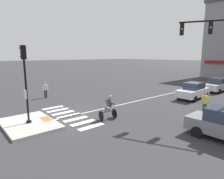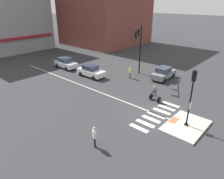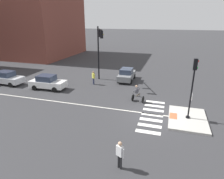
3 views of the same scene
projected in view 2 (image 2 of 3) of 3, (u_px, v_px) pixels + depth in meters
ground_plane at (159, 116)px, 18.90m from camera, size 300.00×300.00×0.00m
traffic_island at (186, 126)px, 17.28m from camera, size 4.24×2.93×0.15m
tactile_pad_front at (174, 120)px, 17.93m from camera, size 1.10×0.60×0.01m
signal_pole at (191, 94)px, 16.10m from camera, size 0.44×0.38×4.80m
crosswalk_stripe_a at (139, 128)px, 17.09m from camera, size 0.44×1.80×0.01m
crosswalk_stripe_b at (145, 123)px, 17.74m from camera, size 0.44×1.80×0.01m
crosswalk_stripe_c at (151, 119)px, 18.39m from camera, size 0.44×1.80×0.01m
crosswalk_stripe_d at (157, 115)px, 19.03m from camera, size 0.44×1.80×0.01m
crosswalk_stripe_e at (162, 111)px, 19.68m from camera, size 0.44×1.80×0.01m
crosswalk_stripe_f at (166, 108)px, 20.32m from camera, size 0.44×1.80×0.01m
crosswalk_stripe_g at (171, 104)px, 20.97m from camera, size 0.44×1.80×0.01m
lane_centre_line at (87, 87)px, 25.11m from camera, size 0.14×28.00×0.01m
traffic_light_mast at (139, 43)px, 26.86m from camera, size 4.05×2.14×6.81m
building_corner_left at (105, 4)px, 48.13m from camera, size 17.28×16.50×17.77m
car_white_eastbound_far at (91, 71)px, 28.34m from camera, size 1.95×4.16×1.64m
car_grey_cross_right at (164, 73)px, 27.51m from camera, size 4.13×1.90×1.64m
car_silver_eastbound_distant at (66, 63)px, 31.98m from camera, size 1.97×4.16×1.64m
cyclist at (155, 93)px, 21.41m from camera, size 0.84×1.19×1.68m
pedestrian_at_curb_left at (95, 135)px, 14.54m from camera, size 0.36×0.50×1.67m
pedestrian_waiting_far_side at (130, 71)px, 27.70m from camera, size 0.40×0.45×1.67m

